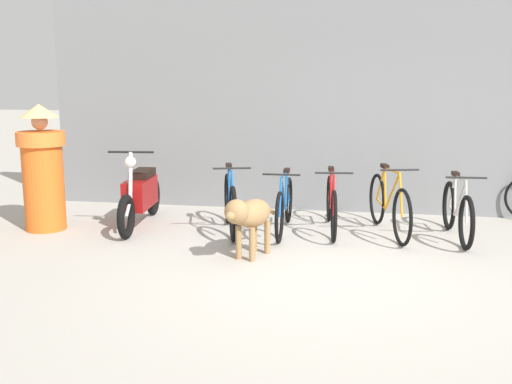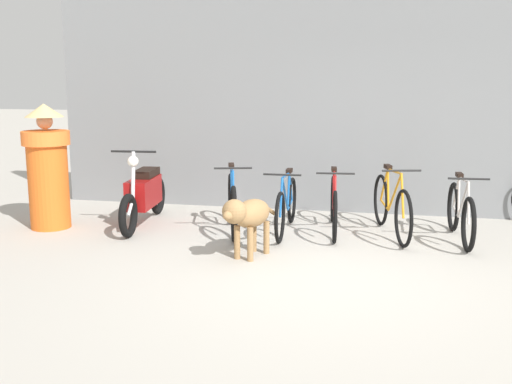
# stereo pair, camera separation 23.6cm
# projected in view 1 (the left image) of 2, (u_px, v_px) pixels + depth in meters

# --- Properties ---
(ground_plane) EXTENTS (60.00, 60.00, 0.00)m
(ground_plane) POSITION_uv_depth(u_px,v_px,m) (328.00, 276.00, 5.94)
(ground_plane) COLOR #ADA89E
(shop_wall_back) EXTENTS (8.84, 0.20, 3.21)m
(shop_wall_back) POSITION_uv_depth(u_px,v_px,m) (344.00, 102.00, 8.67)
(shop_wall_back) COLOR slate
(shop_wall_back) RESTS_ON ground
(bicycle_0) EXTENTS (0.58, 1.58, 0.88)m
(bicycle_0) POSITION_uv_depth(u_px,v_px,m) (230.00, 204.00, 7.63)
(bicycle_0) COLOR black
(bicycle_0) RESTS_ON ground
(bicycle_1) EXTENTS (0.46, 1.68, 0.81)m
(bicycle_1) POSITION_uv_depth(u_px,v_px,m) (284.00, 206.00, 7.63)
(bicycle_1) COLOR black
(bicycle_1) RESTS_ON ground
(bicycle_2) EXTENTS (0.46, 1.72, 0.83)m
(bicycle_2) POSITION_uv_depth(u_px,v_px,m) (331.00, 205.00, 7.67)
(bicycle_2) COLOR black
(bicycle_2) RESTS_ON ground
(bicycle_3) EXTENTS (0.56, 1.73, 0.89)m
(bicycle_3) POSITION_uv_depth(u_px,v_px,m) (389.00, 205.00, 7.52)
(bicycle_3) COLOR black
(bicycle_3) RESTS_ON ground
(bicycle_4) EXTENTS (0.46, 1.60, 0.83)m
(bicycle_4) POSITION_uv_depth(u_px,v_px,m) (457.00, 212.00, 7.29)
(bicycle_4) COLOR black
(bicycle_4) RESTS_ON ground
(motorcycle) EXTENTS (0.58, 1.88, 1.05)m
(motorcycle) POSITION_uv_depth(u_px,v_px,m) (140.00, 195.00, 7.93)
(motorcycle) COLOR black
(motorcycle) RESTS_ON ground
(stray_dog) EXTENTS (0.52, 0.99, 0.70)m
(stray_dog) POSITION_uv_depth(u_px,v_px,m) (249.00, 215.00, 6.46)
(stray_dog) COLOR #997247
(stray_dog) RESTS_ON ground
(person_in_robes) EXTENTS (0.85, 0.85, 1.62)m
(person_in_robes) POSITION_uv_depth(u_px,v_px,m) (43.00, 168.00, 7.66)
(person_in_robes) COLOR orange
(person_in_robes) RESTS_ON ground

